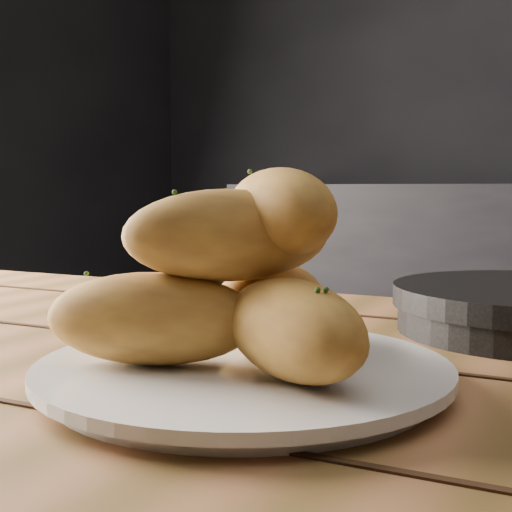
# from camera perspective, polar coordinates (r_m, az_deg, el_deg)

# --- Properties ---
(plate) EXTENTS (0.29, 0.29, 0.02)m
(plate) POSITION_cam_1_polar(r_m,az_deg,el_deg) (0.50, -1.03, -9.39)
(plate) COLOR silver
(plate) RESTS_ON table
(bread_rolls) EXTENTS (0.26, 0.22, 0.13)m
(bread_rolls) POSITION_cam_1_polar(r_m,az_deg,el_deg) (0.49, -1.04, -1.95)
(bread_rolls) COLOR gold
(bread_rolls) RESTS_ON plate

